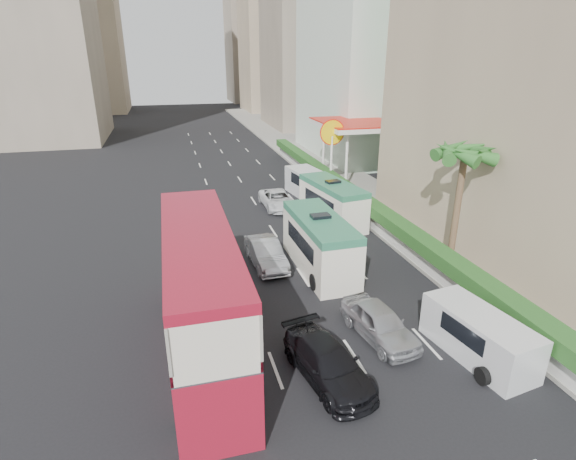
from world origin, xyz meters
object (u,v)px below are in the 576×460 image
object	(u,v)px
car_black	(327,378)
panel_van_near	(479,336)
car_silver_lane_b	(378,337)
palm_tree	(457,210)
double_decker_bus	(202,294)
shell_station	(355,151)
van_asset	(278,208)
minibus_near	(320,243)
minibus_far	(332,202)
car_silver_lane_a	(266,265)
panel_van_far	(309,184)

from	to	relation	value
car_black	panel_van_near	world-z (taller)	panel_van_near
car_silver_lane_b	palm_tree	size ratio (longest dim) A/B	0.66
double_decker_bus	car_black	size ratio (longest dim) A/B	2.37
panel_van_near	shell_station	world-z (taller)	shell_station
van_asset	minibus_near	distance (m)	11.12
minibus_far	panel_van_near	distance (m)	15.98
car_black	panel_van_near	bearing A→B (deg)	-13.30
double_decker_bus	minibus_far	distance (m)	16.31
double_decker_bus	car_black	world-z (taller)	double_decker_bus
car_black	van_asset	xyz separation A→B (m)	(2.95, 19.76, 0.00)
palm_tree	van_asset	bearing A→B (deg)	117.64
car_silver_lane_a	palm_tree	size ratio (longest dim) A/B	0.69
panel_van_far	shell_station	size ratio (longest dim) A/B	0.67
van_asset	panel_van_near	distance (m)	20.29
minibus_near	panel_van_near	bearing A→B (deg)	-69.87
car_silver_lane_b	palm_tree	xyz separation A→B (m)	(6.73, 5.07, 3.38)
minibus_near	minibus_far	bearing A→B (deg)	63.73
panel_van_near	double_decker_bus	bearing A→B (deg)	153.94
car_silver_lane_a	shell_station	world-z (taller)	shell_station
car_silver_lane_b	palm_tree	bearing A→B (deg)	28.31
shell_station	minibus_near	bearing A→B (deg)	-118.22
shell_station	minibus_far	bearing A→B (deg)	-120.10
double_decker_bus	car_black	xyz separation A→B (m)	(4.14, -2.94, -2.53)
car_silver_lane_a	palm_tree	xyz separation A→B (m)	(9.79, -2.99, 3.38)
minibus_near	minibus_far	world-z (taller)	minibus_near
panel_van_far	palm_tree	distance (m)	15.62
car_silver_lane_b	panel_van_far	distance (m)	20.43
palm_tree	shell_station	size ratio (longest dim) A/B	0.80
minibus_near	palm_tree	distance (m)	7.49
panel_van_far	van_asset	bearing A→B (deg)	-153.83
car_silver_lane_b	panel_van_near	xyz separation A→B (m)	(3.17, -2.12, 0.92)
minibus_near	panel_van_near	distance (m)	9.66
minibus_far	panel_van_near	size ratio (longest dim) A/B	1.40
van_asset	panel_van_far	size ratio (longest dim) A/B	0.88
double_decker_bus	panel_van_far	xyz separation A→B (m)	(10.35, 19.06, -1.46)
minibus_far	minibus_near	bearing A→B (deg)	-123.80
van_asset	shell_station	xyz separation A→B (m)	(8.91, 6.18, 2.75)
van_asset	palm_tree	size ratio (longest dim) A/B	0.74
car_silver_lane_a	minibus_far	distance (m)	8.51
panel_van_far	palm_tree	world-z (taller)	palm_tree
van_asset	palm_tree	bearing A→B (deg)	-63.57
car_black	shell_station	world-z (taller)	shell_station
car_silver_lane_b	minibus_near	world-z (taller)	minibus_near
double_decker_bus	van_asset	size ratio (longest dim) A/B	2.34
panel_van_far	minibus_near	bearing A→B (deg)	-113.33
van_asset	minibus_near	size ratio (longest dim) A/B	0.69
minibus_near	panel_van_near	xyz separation A→B (m)	(3.47, -9.00, -0.58)
panel_van_near	shell_station	size ratio (longest dim) A/B	0.57
minibus_far	panel_van_near	xyz separation A→B (m)	(0.16, -15.98, -0.51)
double_decker_bus	shell_station	bearing A→B (deg)	55.18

